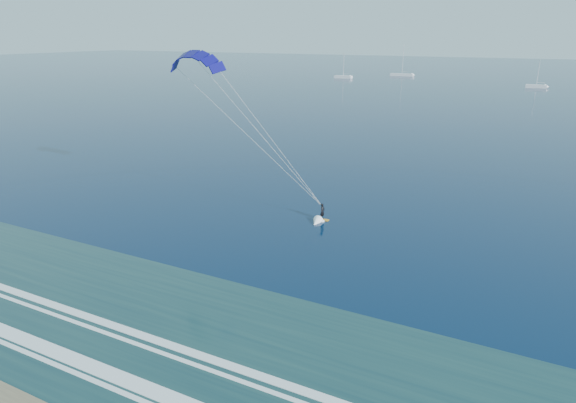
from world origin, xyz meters
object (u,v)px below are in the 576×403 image
at_px(sailboat_0, 343,77).
at_px(sailboat_1, 402,75).
at_px(sailboat_2, 536,86).
at_px(kitesurfer_rig, 255,128).

xyz_separation_m(sailboat_0, sailboat_1, (19.88, 24.58, 0.02)).
relative_size(sailboat_1, sailboat_2, 1.42).
bearing_deg(sailboat_0, kitesurfer_rig, -71.12).
xyz_separation_m(sailboat_1, sailboat_2, (59.40, -30.87, -0.03)).
bearing_deg(kitesurfer_rig, sailboat_0, 108.88).
relative_size(kitesurfer_rig, sailboat_0, 1.76).
height_order(kitesurfer_rig, sailboat_2, kitesurfer_rig).
relative_size(kitesurfer_rig, sailboat_1, 1.36).
distance_m(sailboat_0, sailboat_1, 31.62).
distance_m(sailboat_1, sailboat_2, 66.94).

